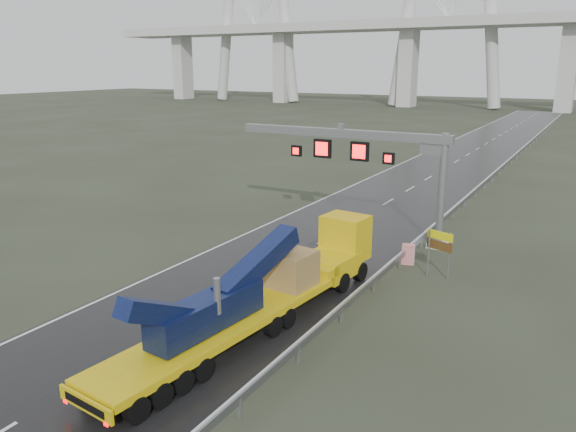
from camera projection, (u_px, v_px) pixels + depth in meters
The scene contains 7 objects.
ground at pixel (160, 338), 23.69m from camera, with size 400.00×400.00×0.00m, color #2B2F21.
road at pixel (428, 178), 57.28m from camera, with size 11.00×200.00×0.02m, color black.
guardrail at pixel (468, 198), 45.80m from camera, with size 0.20×140.00×1.40m, color slate, non-canonical shape.
sign_gantry at pixel (370, 153), 36.34m from camera, with size 14.90×1.20×7.42m.
heavy_haul_truck at pixel (277, 283), 25.47m from camera, with size 4.24×17.51×4.08m.
exit_sign_pair at pixel (439, 245), 29.90m from camera, with size 1.49×0.57×2.67m.
striped_barrier at pixel (408, 254), 32.32m from camera, with size 0.71×0.38×1.20m, color red.
Camera 1 is at (15.33, -16.07, 11.10)m, focal length 35.00 mm.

